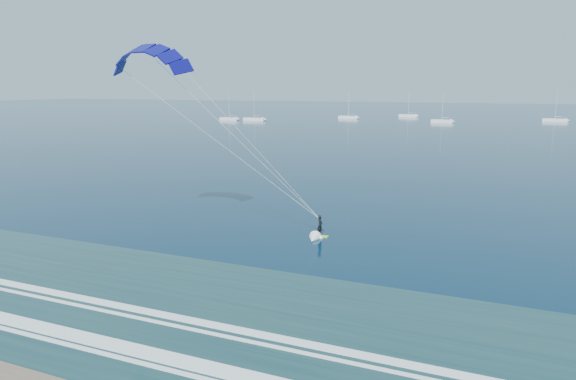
% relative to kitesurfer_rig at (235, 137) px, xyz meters
% --- Properties ---
extents(kitesurfer_rig, '(18.56, 9.43, 17.88)m').
position_rel_kitesurfer_rig_xyz_m(kitesurfer_rig, '(0.00, 0.00, 0.00)').
color(kitesurfer_rig, '#A3EE1C').
rests_on(kitesurfer_rig, ground).
extents(sailboat_0, '(9.05, 2.40, 12.27)m').
position_rel_kitesurfer_rig_xyz_m(sailboat_0, '(-71.70, 147.39, -8.45)').
color(sailboat_0, white).
rests_on(sailboat_0, ground).
extents(sailboat_1, '(8.32, 2.40, 11.47)m').
position_rel_kitesurfer_rig_xyz_m(sailboat_1, '(-40.60, 174.98, -8.46)').
color(sailboat_1, white).
rests_on(sailboat_1, ground).
extents(sailboat_2, '(8.08, 2.40, 10.98)m').
position_rel_kitesurfer_rig_xyz_m(sailboat_2, '(-19.17, 197.53, -8.46)').
color(sailboat_2, white).
rests_on(sailboat_2, ground).
extents(sailboat_3, '(7.88, 2.40, 11.06)m').
position_rel_kitesurfer_rig_xyz_m(sailboat_3, '(-0.79, 164.31, -8.46)').
color(sailboat_3, white).
rests_on(sailboat_3, ground).
extents(sailboat_7, '(7.91, 2.40, 10.89)m').
position_rel_kitesurfer_rig_xyz_m(sailboat_7, '(-82.20, 145.72, -8.46)').
color(sailboat_7, white).
rests_on(sailboat_7, ground).
extents(sailboat_8, '(8.82, 2.40, 12.98)m').
position_rel_kitesurfer_rig_xyz_m(sailboat_8, '(39.19, 187.94, -8.44)').
color(sailboat_8, white).
rests_on(sailboat_8, ground).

